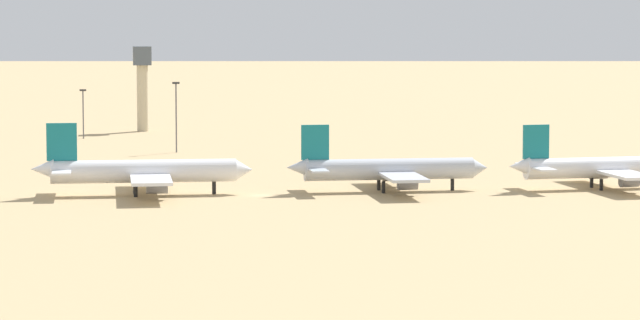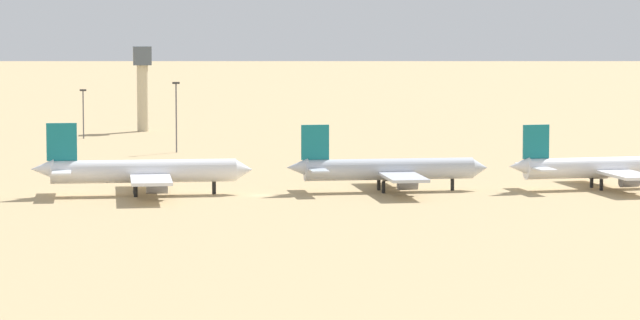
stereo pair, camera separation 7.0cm
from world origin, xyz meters
name	(u,v)px [view 1 (the left image)]	position (x,y,z in m)	size (l,w,h in m)	color
ground	(260,195)	(0.00, 0.00, 0.00)	(4000.00, 4000.00, 0.00)	tan
parked_jet_teal_2	(142,171)	(-22.63, 2.84, 4.63)	(42.64, 35.63, 14.13)	white
parked_jet_teal_3	(387,169)	(25.38, 2.92, 4.37)	(40.31, 33.77, 13.34)	silver
parked_jet_teal_4	(602,168)	(68.67, 1.90, 4.29)	(39.67, 33.55, 13.10)	white
control_tower	(142,80)	(-18.92, 158.40, 14.63)	(5.20, 5.20, 24.24)	#C6B793
light_pole_west	(83,110)	(-35.42, 135.46, 7.86)	(1.80, 0.50, 13.38)	#59595E
light_pole_mid	(176,112)	(-12.18, 91.59, 9.93)	(1.80, 0.50, 17.40)	#59595E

